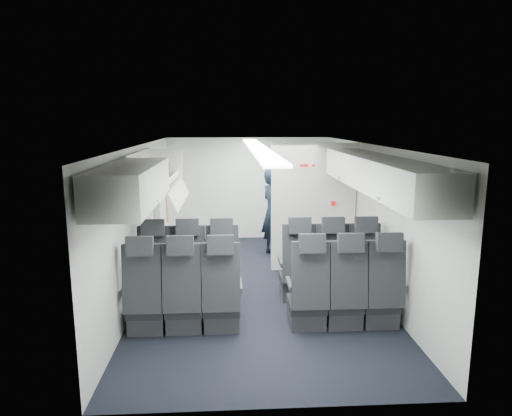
{
  "coord_description": "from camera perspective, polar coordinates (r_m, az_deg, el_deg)",
  "views": [
    {
      "loc": [
        -0.41,
        -6.59,
        2.49
      ],
      "look_at": [
        0.0,
        0.4,
        1.15
      ],
      "focal_mm": 32.0,
      "sensor_mm": 36.0,
      "label": 1
    }
  ],
  "objects": [
    {
      "name": "bulkhead_partition",
      "position": [
        7.65,
        7.17,
        0.1
      ],
      "size": [
        1.4,
        0.15,
        2.13
      ],
      "color": "silver",
      "rests_on": "cabin_shell"
    },
    {
      "name": "seat_row_front",
      "position": [
        6.42,
        0.5,
        -8.14
      ],
      "size": [
        3.33,
        0.56,
        1.24
      ],
      "color": "black",
      "rests_on": "cabin_shell"
    },
    {
      "name": "flight_attendant",
      "position": [
        8.49,
        2.09,
        -0.52
      ],
      "size": [
        0.57,
        0.7,
        1.64
      ],
      "primitive_type": "imported",
      "rotation": [
        0.0,
        0.0,
        1.92
      ],
      "color": "black",
      "rests_on": "ground"
    },
    {
      "name": "overhead_bin_right_front",
      "position": [
        6.63,
        12.57,
        5.12
      ],
      "size": [
        0.53,
        1.7,
        0.4
      ],
      "color": "silver",
      "rests_on": "cabin_shell"
    },
    {
      "name": "seat_row_mid",
      "position": [
        5.58,
        1.14,
        -11.14
      ],
      "size": [
        3.33,
        0.56,
        1.24
      ],
      "color": "black",
      "rests_on": "cabin_shell"
    },
    {
      "name": "papers",
      "position": [
        8.43,
        3.42,
        0.57
      ],
      "size": [
        0.22,
        0.06,
        0.16
      ],
      "primitive_type": "cube",
      "rotation": [
        0.0,
        0.0,
        0.15
      ],
      "color": "white",
      "rests_on": "flight_attendant"
    },
    {
      "name": "overhead_bin_left_front_open",
      "position": [
        6.47,
        -12.54,
        3.89
      ],
      "size": [
        0.64,
        1.7,
        0.72
      ],
      "color": "#9E9E93",
      "rests_on": "cabin_shell"
    },
    {
      "name": "overhead_bin_right_rear",
      "position": [
        4.98,
        18.05,
        3.02
      ],
      "size": [
        0.53,
        1.8,
        0.4
      ],
      "color": "silver",
      "rests_on": "cabin_shell"
    },
    {
      "name": "cabin_shell",
      "position": [
        6.74,
        0.2,
        -0.86
      ],
      "size": [
        3.41,
        6.01,
        2.16
      ],
      "color": "black",
      "rests_on": "ground"
    },
    {
      "name": "overhead_bin_left_rear",
      "position": [
        4.74,
        -15.39,
        2.79
      ],
      "size": [
        0.53,
        1.8,
        0.4
      ],
      "color": "silver",
      "rests_on": "cabin_shell"
    },
    {
      "name": "boarding_door",
      "position": [
        8.38,
        -11.74,
        0.05
      ],
      "size": [
        0.12,
        1.27,
        1.86
      ],
      "color": "silver",
      "rests_on": "cabin_shell"
    },
    {
      "name": "galley_unit",
      "position": [
        9.54,
        4.88,
        1.5
      ],
      "size": [
        0.85,
        0.52,
        1.9
      ],
      "color": "#939399",
      "rests_on": "cabin_shell"
    },
    {
      "name": "carry_on_bag",
      "position": [
        6.22,
        -12.95,
        4.33
      ],
      "size": [
        0.44,
        0.31,
        0.26
      ],
      "primitive_type": "cube",
      "rotation": [
        0.0,
        0.0,
        -0.01
      ],
      "color": "black",
      "rests_on": "overhead_bin_left_front_open"
    }
  ]
}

